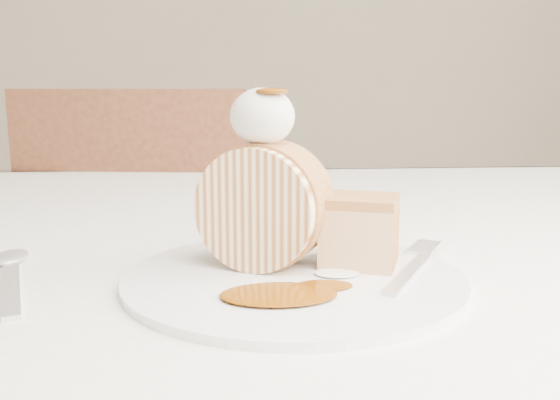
{
  "coord_description": "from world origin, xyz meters",
  "views": [
    {
      "loc": [
        -0.04,
        -0.49,
        0.9
      ],
      "look_at": [
        -0.0,
        -0.02,
        0.81
      ],
      "focal_mm": 40.0,
      "sensor_mm": 36.0,
      "label": 1
    }
  ],
  "objects": [
    {
      "name": "table",
      "position": [
        0.0,
        0.2,
        0.66
      ],
      "size": [
        1.4,
        0.9,
        0.75
      ],
      "color": "white",
      "rests_on": "ground"
    },
    {
      "name": "chair_far",
      "position": [
        -0.21,
        0.75,
        0.51
      ],
      "size": [
        0.47,
        0.47,
        0.9
      ],
      "rotation": [
        0.0,
        0.0,
        3.01
      ],
      "color": "brown",
      "rests_on": "ground"
    },
    {
      "name": "plate",
      "position": [
        0.01,
        -0.03,
        0.75
      ],
      "size": [
        0.34,
        0.34,
        0.01
      ],
      "primitive_type": "cylinder",
      "rotation": [
        0.0,
        0.0,
        -0.35
      ],
      "color": "white",
      "rests_on": "table"
    },
    {
      "name": "roulade_slice",
      "position": [
        -0.01,
        -0.0,
        0.81
      ],
      "size": [
        0.11,
        0.09,
        0.1
      ],
      "primitive_type": "cylinder",
      "rotation": [
        1.57,
        0.0,
        -0.44
      ],
      "color": "#FFE6B1",
      "rests_on": "plate"
    },
    {
      "name": "cake_chunk",
      "position": [
        0.06,
        -0.0,
        0.78
      ],
      "size": [
        0.07,
        0.07,
        0.05
      ],
      "primitive_type": "cube",
      "rotation": [
        0.0,
        0.0,
        -0.35
      ],
      "color": "#BB7D46",
      "rests_on": "plate"
    },
    {
      "name": "whipped_cream",
      "position": [
        -0.01,
        -0.0,
        0.88
      ],
      "size": [
        0.05,
        0.05,
        0.04
      ],
      "primitive_type": "ellipsoid",
      "color": "white",
      "rests_on": "roulade_slice"
    },
    {
      "name": "caramel_drizzle",
      "position": [
        -0.01,
        -0.01,
        0.9
      ],
      "size": [
        0.03,
        0.02,
        0.01
      ],
      "primitive_type": "ellipsoid",
      "color": "#6E3504",
      "rests_on": "whipped_cream"
    },
    {
      "name": "caramel_pool",
      "position": [
        -0.01,
        -0.08,
        0.76
      ],
      "size": [
        0.1,
        0.08,
        0.0
      ],
      "primitive_type": null,
      "rotation": [
        0.0,
        0.0,
        -0.35
      ],
      "color": "#6E3504",
      "rests_on": "plate"
    },
    {
      "name": "fork",
      "position": [
        0.1,
        -0.04,
        0.76
      ],
      "size": [
        0.1,
        0.15,
        0.0
      ],
      "primitive_type": "cube",
      "rotation": [
        0.0,
        0.0,
        -0.52
      ],
      "color": "silver",
      "rests_on": "plate"
    },
    {
      "name": "spoon",
      "position": [
        -0.2,
        -0.03,
        0.75
      ],
      "size": [
        0.08,
        0.16,
        0.0
      ],
      "primitive_type": "cube",
      "rotation": [
        0.0,
        0.0,
        0.33
      ],
      "color": "silver",
      "rests_on": "table"
    }
  ]
}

